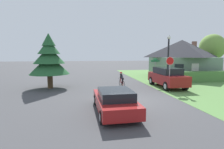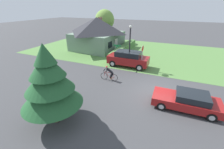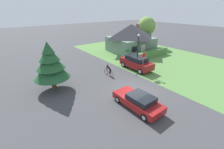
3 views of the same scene
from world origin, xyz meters
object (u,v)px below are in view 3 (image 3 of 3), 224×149
at_px(stop_sign, 143,59).
at_px(street_name_sign, 127,55).
at_px(conifer_tall_near, 50,64).
at_px(parked_suv_right, 136,62).
at_px(cottage_house, 131,38).
at_px(cyclist, 109,70).
at_px(deciduous_tree_right, 146,26).
at_px(sedan_left_lane, 138,101).
at_px(street_lamp, 138,49).

distance_m(stop_sign, street_name_sign, 2.89).
relative_size(street_name_sign, conifer_tall_near, 0.54).
xyz_separation_m(stop_sign, street_name_sign, (-0.04, 2.88, -0.16)).
bearing_deg(street_name_sign, conifer_tall_near, 179.11).
distance_m(parked_suv_right, conifer_tall_near, 11.00).
distance_m(cottage_house, street_name_sign, 8.91).
bearing_deg(cyclist, street_name_sign, -84.07).
bearing_deg(street_name_sign, cottage_house, 43.08).
bearing_deg(stop_sign, deciduous_tree_right, -136.60).
distance_m(cottage_house, cyclist, 12.15).
relative_size(sedan_left_lane, stop_sign, 1.56).
bearing_deg(cyclist, stop_sign, -126.43).
bearing_deg(stop_sign, cyclist, -29.80).
bearing_deg(stop_sign, cottage_house, -122.56).
relative_size(conifer_tall_near, deciduous_tree_right, 0.81).
xyz_separation_m(sedan_left_lane, stop_sign, (5.48, 4.52, 1.38)).
xyz_separation_m(cottage_house, sedan_left_lane, (-11.93, -13.47, -1.99)).
height_order(sedan_left_lane, street_lamp, street_lamp).
bearing_deg(deciduous_tree_right, cyclist, -152.98).
height_order(cottage_house, deciduous_tree_right, deciduous_tree_right).
xyz_separation_m(street_lamp, street_name_sign, (-0.72, 1.24, -1.00)).
xyz_separation_m(sedan_left_lane, street_lamp, (6.16, 6.16, 2.23)).
bearing_deg(cottage_house, parked_suv_right, -124.31).
xyz_separation_m(stop_sign, conifer_tall_near, (-10.09, 3.04, 0.69)).
height_order(parked_suv_right, street_lamp, street_lamp).
xyz_separation_m(cottage_house, parked_suv_right, (-5.74, -7.19, -1.68)).
xyz_separation_m(sedan_left_lane, cyclist, (1.93, 6.83, 0.07)).
bearing_deg(conifer_tall_near, sedan_left_lane, -58.67).
bearing_deg(cyclist, cottage_house, -59.82).
relative_size(cyclist, street_name_sign, 0.66).
relative_size(cyclist, street_lamp, 0.37).
bearing_deg(conifer_tall_near, street_lamp, -7.41).
xyz_separation_m(stop_sign, street_lamp, (0.67, 1.64, 0.84)).
height_order(parked_suv_right, street_name_sign, street_name_sign).
xyz_separation_m(sedan_left_lane, conifer_tall_near, (-4.60, 7.56, 2.07)).
relative_size(street_name_sign, deciduous_tree_right, 0.44).
relative_size(sedan_left_lane, parked_suv_right, 0.94).
bearing_deg(conifer_tall_near, cyclist, -6.41).
bearing_deg(conifer_tall_near, street_name_sign, -0.89).
height_order(cottage_house, street_name_sign, cottage_house).
relative_size(cyclist, deciduous_tree_right, 0.29).
height_order(cyclist, street_lamp, street_lamp).
height_order(stop_sign, street_lamp, street_lamp).
bearing_deg(street_lamp, deciduous_tree_right, 36.97).
bearing_deg(conifer_tall_near, stop_sign, -16.77).
bearing_deg(street_lamp, sedan_left_lane, -134.99).
distance_m(sedan_left_lane, street_name_sign, 9.27).
height_order(stop_sign, conifer_tall_near, conifer_tall_near).
distance_m(cottage_house, conifer_tall_near, 17.56).
distance_m(cyclist, parked_suv_right, 4.29).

